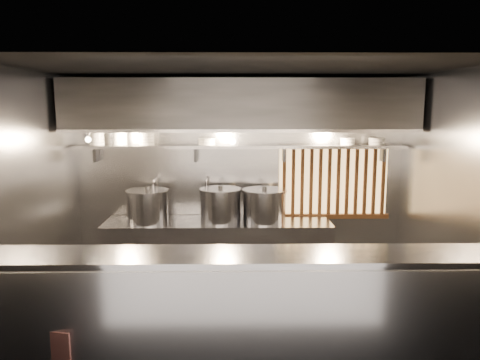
{
  "coord_description": "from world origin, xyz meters",
  "views": [
    {
      "loc": [
        -0.09,
        -4.93,
        2.43
      ],
      "look_at": [
        -0.01,
        0.55,
        1.55
      ],
      "focal_mm": 35.0,
      "sensor_mm": 36.0,
      "label": 1
    }
  ],
  "objects_px": {
    "stock_pot_mid": "(220,205)",
    "stock_pot_right": "(264,205)",
    "stock_pot_left": "(148,206)",
    "pendant_bulb": "(232,141)",
    "heat_lamp": "(86,135)"
  },
  "relations": [
    {
      "from": "stock_pot_left",
      "to": "stock_pot_right",
      "type": "relative_size",
      "value": 1.0
    },
    {
      "from": "stock_pot_mid",
      "to": "heat_lamp",
      "type": "bearing_deg",
      "value": -170.71
    },
    {
      "from": "heat_lamp",
      "to": "stock_pot_left",
      "type": "relative_size",
      "value": 0.53
    },
    {
      "from": "stock_pot_right",
      "to": "heat_lamp",
      "type": "bearing_deg",
      "value": -173.33
    },
    {
      "from": "heat_lamp",
      "to": "stock_pot_right",
      "type": "bearing_deg",
      "value": 6.67
    },
    {
      "from": "stock_pot_mid",
      "to": "stock_pot_right",
      "type": "relative_size",
      "value": 0.86
    },
    {
      "from": "pendant_bulb",
      "to": "stock_pot_mid",
      "type": "bearing_deg",
      "value": -153.09
    },
    {
      "from": "heat_lamp",
      "to": "stock_pot_mid",
      "type": "height_order",
      "value": "heat_lamp"
    },
    {
      "from": "stock_pot_mid",
      "to": "stock_pot_left",
      "type": "bearing_deg",
      "value": -177.85
    },
    {
      "from": "pendant_bulb",
      "to": "stock_pot_right",
      "type": "bearing_deg",
      "value": -12.11
    },
    {
      "from": "stock_pot_left",
      "to": "stock_pot_mid",
      "type": "height_order",
      "value": "stock_pot_mid"
    },
    {
      "from": "pendant_bulb",
      "to": "stock_pot_mid",
      "type": "relative_size",
      "value": 0.33
    },
    {
      "from": "stock_pot_right",
      "to": "pendant_bulb",
      "type": "bearing_deg",
      "value": 167.89
    },
    {
      "from": "stock_pot_left",
      "to": "stock_pot_mid",
      "type": "distance_m",
      "value": 0.96
    },
    {
      "from": "pendant_bulb",
      "to": "stock_pot_right",
      "type": "height_order",
      "value": "pendant_bulb"
    }
  ]
}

